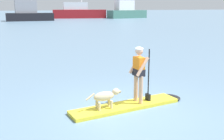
# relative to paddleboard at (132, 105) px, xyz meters

# --- Properties ---
(ground_plane) EXTENTS (400.00, 400.00, 0.00)m
(ground_plane) POSITION_rel_paddleboard_xyz_m (-0.23, -0.02, -0.05)
(ground_plane) COLOR slate
(paddleboard) EXTENTS (3.61, 0.97, 0.10)m
(paddleboard) POSITION_rel_paddleboard_xyz_m (0.00, 0.00, 0.00)
(paddleboard) COLOR yellow
(paddleboard) RESTS_ON ground_plane
(person_paddler) EXTENTS (0.63, 0.51, 1.63)m
(person_paddler) POSITION_rel_paddleboard_xyz_m (0.21, 0.02, 1.00)
(person_paddler) COLOR tan
(person_paddler) RESTS_ON paddleboard
(dog) EXTENTS (1.08, 0.27, 0.52)m
(dog) POSITION_rel_paddleboard_xyz_m (-0.86, -0.08, 0.39)
(dog) COLOR #CCB78C
(dog) RESTS_ON paddleboard
(moored_boat_starboard) EXTENTS (9.27, 3.78, 10.77)m
(moored_boat_starboard) POSITION_rel_paddleboard_xyz_m (3.15, 52.19, 1.46)
(moored_boat_starboard) COLOR black
(moored_boat_starboard) RESTS_ON ground_plane
(moored_boat_far_starboard) EXTENTS (13.40, 5.86, 12.73)m
(moored_boat_far_starboard) POSITION_rel_paddleboard_xyz_m (16.17, 60.88, 1.45)
(moored_boat_far_starboard) COLOR maroon
(moored_boat_far_starboard) RESTS_ON ground_plane
(moored_boat_far_port) EXTENTS (10.53, 4.59, 10.98)m
(moored_boat_far_port) POSITION_rel_paddleboard_xyz_m (27.33, 56.52, 1.58)
(moored_boat_far_port) COLOR #3F7266
(moored_boat_far_port) RESTS_ON ground_plane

